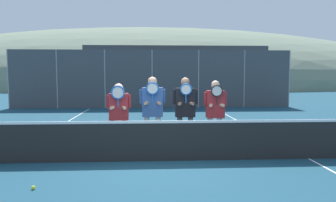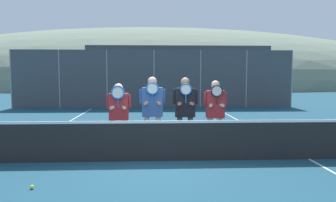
{
  "view_description": "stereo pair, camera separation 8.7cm",
  "coord_description": "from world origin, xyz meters",
  "px_view_note": "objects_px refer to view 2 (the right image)",
  "views": [
    {
      "loc": [
        -0.16,
        -7.14,
        1.94
      ],
      "look_at": [
        0.31,
        1.02,
        1.25
      ],
      "focal_mm": 35.0,
      "sensor_mm": 36.0,
      "label": 1
    },
    {
      "loc": [
        -0.07,
        -7.15,
        1.94
      ],
      "look_at": [
        0.31,
        1.02,
        1.25
      ],
      "focal_mm": 35.0,
      "sensor_mm": 36.0,
      "label": 2
    }
  ],
  "objects_px": {
    "car_left_of_center": "(167,90)",
    "tennis_ball_on_court": "(32,187)",
    "player_center_left": "(152,107)",
    "player_leftmost": "(119,111)",
    "car_center": "(243,90)",
    "car_far_left": "(95,89)",
    "player_center_right": "(185,108)",
    "player_rightmost": "(215,110)"
  },
  "relations": [
    {
      "from": "player_center_right",
      "to": "car_center",
      "type": "bearing_deg",
      "value": 69.24
    },
    {
      "from": "car_left_of_center",
      "to": "tennis_ball_on_court",
      "type": "distance_m",
      "value": 16.66
    },
    {
      "from": "car_left_of_center",
      "to": "player_center_left",
      "type": "bearing_deg",
      "value": -93.92
    },
    {
      "from": "player_leftmost",
      "to": "car_left_of_center",
      "type": "distance_m",
      "value": 14.02
    },
    {
      "from": "player_leftmost",
      "to": "player_center_right",
      "type": "height_order",
      "value": "player_center_right"
    },
    {
      "from": "player_center_right",
      "to": "car_center",
      "type": "relative_size",
      "value": 0.39
    },
    {
      "from": "player_center_right",
      "to": "player_rightmost",
      "type": "relative_size",
      "value": 1.04
    },
    {
      "from": "player_center_left",
      "to": "tennis_ball_on_court",
      "type": "height_order",
      "value": "player_center_left"
    },
    {
      "from": "player_center_right",
      "to": "car_left_of_center",
      "type": "height_order",
      "value": "player_center_right"
    },
    {
      "from": "car_left_of_center",
      "to": "tennis_ball_on_court",
      "type": "xyz_separation_m",
      "value": [
        -2.98,
        -16.37,
        -0.83
      ]
    },
    {
      "from": "player_leftmost",
      "to": "car_center",
      "type": "distance_m",
      "value": 15.55
    },
    {
      "from": "player_leftmost",
      "to": "player_center_right",
      "type": "distance_m",
      "value": 1.62
    },
    {
      "from": "player_leftmost",
      "to": "car_far_left",
      "type": "relative_size",
      "value": 0.42
    },
    {
      "from": "player_rightmost",
      "to": "car_center",
      "type": "xyz_separation_m",
      "value": [
        4.53,
        13.9,
        -0.18
      ]
    },
    {
      "from": "player_center_left",
      "to": "car_center",
      "type": "distance_m",
      "value": 15.18
    },
    {
      "from": "player_center_left",
      "to": "tennis_ball_on_court",
      "type": "bearing_deg",
      "value": -129.17
    },
    {
      "from": "player_leftmost",
      "to": "car_center",
      "type": "relative_size",
      "value": 0.36
    },
    {
      "from": "car_left_of_center",
      "to": "car_center",
      "type": "relative_size",
      "value": 1.01
    },
    {
      "from": "car_far_left",
      "to": "car_center",
      "type": "height_order",
      "value": "car_far_left"
    },
    {
      "from": "player_leftmost",
      "to": "player_center_left",
      "type": "height_order",
      "value": "player_center_left"
    },
    {
      "from": "player_center_left",
      "to": "car_left_of_center",
      "type": "xyz_separation_m",
      "value": [
        0.95,
        13.88,
        -0.25
      ]
    },
    {
      "from": "player_leftmost",
      "to": "tennis_ball_on_court",
      "type": "xyz_separation_m",
      "value": [
        -1.21,
        -2.46,
        -0.99
      ]
    },
    {
      "from": "player_leftmost",
      "to": "car_far_left",
      "type": "height_order",
      "value": "car_far_left"
    },
    {
      "from": "car_left_of_center",
      "to": "tennis_ball_on_court",
      "type": "relative_size",
      "value": 69.7
    },
    {
      "from": "car_far_left",
      "to": "tennis_ball_on_court",
      "type": "distance_m",
      "value": 16.59
    },
    {
      "from": "player_center_right",
      "to": "car_left_of_center",
      "type": "xyz_separation_m",
      "value": [
        0.15,
        13.92,
        -0.23
      ]
    },
    {
      "from": "player_center_left",
      "to": "car_center",
      "type": "relative_size",
      "value": 0.4
    },
    {
      "from": "player_rightmost",
      "to": "car_center",
      "type": "distance_m",
      "value": 14.62
    },
    {
      "from": "car_left_of_center",
      "to": "car_center",
      "type": "distance_m",
      "value": 5.13
    },
    {
      "from": "player_center_left",
      "to": "car_far_left",
      "type": "height_order",
      "value": "car_far_left"
    },
    {
      "from": "player_rightmost",
      "to": "car_center",
      "type": "height_order",
      "value": "player_rightmost"
    },
    {
      "from": "player_center_left",
      "to": "car_center",
      "type": "xyz_separation_m",
      "value": [
        6.08,
        13.91,
        -0.26
      ]
    },
    {
      "from": "player_leftmost",
      "to": "tennis_ball_on_court",
      "type": "distance_m",
      "value": 2.92
    },
    {
      "from": "player_center_right",
      "to": "car_left_of_center",
      "type": "relative_size",
      "value": 0.39
    },
    {
      "from": "player_center_right",
      "to": "tennis_ball_on_court",
      "type": "bearing_deg",
      "value": -139.07
    },
    {
      "from": "car_far_left",
      "to": "tennis_ball_on_court",
      "type": "xyz_separation_m",
      "value": [
        1.82,
        -16.46,
        -0.92
      ]
    },
    {
      "from": "player_rightmost",
      "to": "tennis_ball_on_court",
      "type": "xyz_separation_m",
      "value": [
        -3.58,
        -2.5,
        -1.01
      ]
    },
    {
      "from": "player_rightmost",
      "to": "car_left_of_center",
      "type": "relative_size",
      "value": 0.37
    },
    {
      "from": "player_leftmost",
      "to": "car_center",
      "type": "xyz_separation_m",
      "value": [
        6.9,
        13.94,
        -0.17
      ]
    },
    {
      "from": "car_center",
      "to": "tennis_ball_on_court",
      "type": "relative_size",
      "value": 68.98
    },
    {
      "from": "car_left_of_center",
      "to": "player_leftmost",
      "type": "bearing_deg",
      "value": -97.24
    },
    {
      "from": "player_rightmost",
      "to": "car_left_of_center",
      "type": "distance_m",
      "value": 13.88
    }
  ]
}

